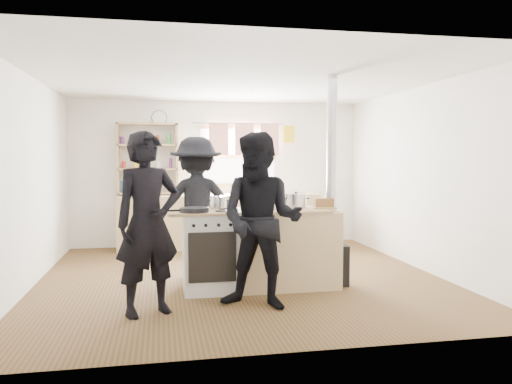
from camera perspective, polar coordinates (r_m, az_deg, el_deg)
ground at (r=6.47m, az=-1.74°, el=-9.78°), size 5.00×5.00×0.01m
back_counter at (r=8.55m, az=-4.11°, el=-3.30°), size 3.40×0.55×0.90m
shelving_unit at (r=8.54m, az=-12.28°, el=3.76°), size 1.00×0.28×1.20m
thermos at (r=8.64m, az=1.75°, el=0.71°), size 0.10×0.10×0.28m
cooking_island at (r=5.86m, az=0.51°, el=-6.50°), size 1.97×0.64×0.93m
skillet_greens at (r=5.54m, az=-7.05°, el=-2.00°), size 0.37×0.37×0.05m
roast_tray at (r=5.76m, az=0.87°, el=-1.63°), size 0.43×0.38×0.07m
stockpot_stove at (r=5.87m, az=-4.34°, el=-1.19°), size 0.21×0.21×0.17m
stockpot_counter at (r=5.95m, az=4.58°, el=-1.00°), size 0.26×0.26×0.20m
bread_board at (r=5.94m, az=7.75°, el=-1.39°), size 0.30×0.22×0.12m
flue_heater at (r=6.07m, az=8.57°, el=-4.40°), size 0.35×0.35×2.50m
person_near_left at (r=4.95m, az=-12.25°, el=-3.52°), size 0.77×0.65×1.79m
person_near_right at (r=5.04m, az=0.57°, el=-3.31°), size 1.08×0.99×1.79m
person_far at (r=6.60m, az=-6.79°, el=-1.55°), size 1.18×0.70×1.80m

